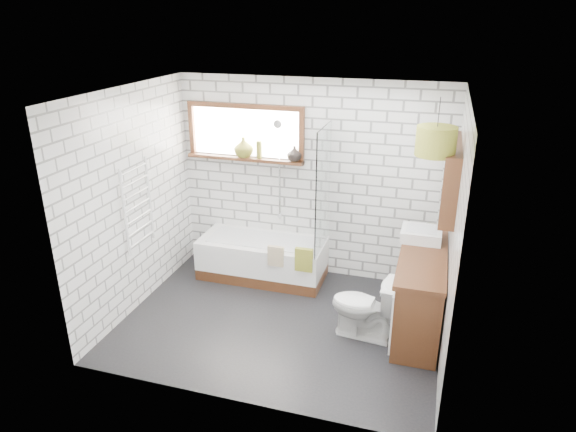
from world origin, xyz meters
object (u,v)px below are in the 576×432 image
(basin, at_px, (421,234))
(pendant, at_px, (436,141))
(bathtub, at_px, (263,258))
(vanity, at_px, (421,292))
(toilet, at_px, (364,307))

(basin, xyz_separation_m, pendant, (0.05, -0.57, 1.18))
(bathtub, height_order, vanity, vanity)
(bathtub, height_order, basin, basin)
(bathtub, bearing_deg, vanity, -16.53)
(basin, distance_m, pendant, 1.31)
(pendant, bearing_deg, basin, 95.18)
(vanity, distance_m, basin, 0.64)
(toilet, bearing_deg, vanity, 128.66)
(bathtub, distance_m, toilet, 1.74)
(bathtub, relative_size, pendant, 4.30)
(toilet, xyz_separation_m, pendant, (0.53, 0.18, 1.75))
(basin, xyz_separation_m, toilet, (-0.48, -0.75, -0.57))
(bathtub, bearing_deg, toilet, -32.91)
(pendant, bearing_deg, vanity, 87.11)
(pendant, bearing_deg, bathtub, 159.02)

